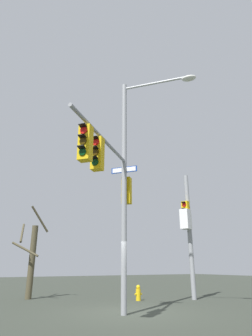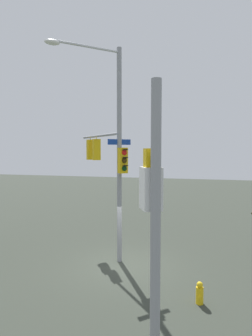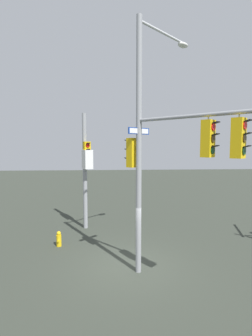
% 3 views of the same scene
% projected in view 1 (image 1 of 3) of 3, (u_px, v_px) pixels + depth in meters
% --- Properties ---
extents(ground_plane, '(80.00, 80.00, 0.00)m').
position_uv_depth(ground_plane, '(131.00, 313.00, 10.45)').
color(ground_plane, '#33382F').
extents(main_signal_pole_assembly, '(5.71, 3.68, 9.42)m').
position_uv_depth(main_signal_pole_assembly, '(120.00, 166.00, 10.72)').
color(main_signal_pole_assembly, gray).
rests_on(main_signal_pole_assembly, ground).
extents(secondary_pole_assembly, '(0.85, 0.66, 6.62)m').
position_uv_depth(secondary_pole_assembly, '(188.00, 225.00, 15.59)').
color(secondary_pole_assembly, gray).
rests_on(secondary_pole_assembly, ground).
extents(fire_hydrant, '(0.38, 0.24, 0.73)m').
position_uv_depth(fire_hydrant, '(138.00, 293.00, 14.24)').
color(fire_hydrant, yellow).
rests_on(fire_hydrant, ground).
extents(bare_tree_behind_pole, '(1.80, 1.97, 4.76)m').
position_uv_depth(bare_tree_behind_pole, '(31.00, 257.00, 15.36)').
color(bare_tree_behind_pole, '#4A442F').
rests_on(bare_tree_behind_pole, ground).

